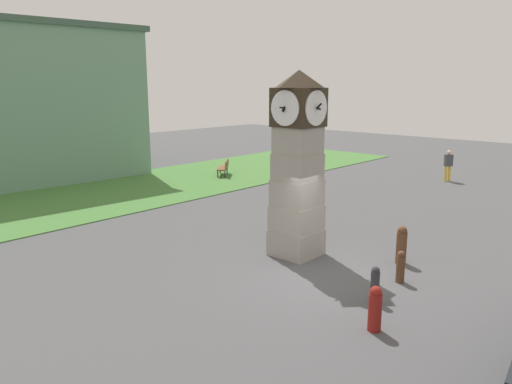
{
  "coord_description": "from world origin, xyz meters",
  "views": [
    {
      "loc": [
        -10.52,
        -7.36,
        5.12
      ],
      "look_at": [
        0.39,
        2.59,
        1.88
      ],
      "focal_mm": 35.0,
      "sensor_mm": 36.0,
      "label": 1
    }
  ],
  "objects": [
    {
      "name": "ground_plane",
      "position": [
        0.0,
        0.0,
        0.0
      ],
      "size": [
        72.21,
        72.21,
        0.0
      ],
      "primitive_type": "plane",
      "color": "#4C4C4F"
    },
    {
      "name": "clock_tower",
      "position": [
        0.98,
        1.48,
        2.72
      ],
      "size": [
        1.66,
        1.56,
        5.48
      ],
      "color": "#9B968C",
      "rests_on": "ground_plane"
    },
    {
      "name": "bollard_near_tower",
      "position": [
        -1.7,
        -2.69,
        0.5
      ],
      "size": [
        0.28,
        0.28,
        1.0
      ],
      "color": "maroon",
      "rests_on": "ground_plane"
    },
    {
      "name": "bollard_mid_row",
      "position": [
        -0.44,
        -1.99,
        0.45
      ],
      "size": [
        0.21,
        0.21,
        0.89
      ],
      "color": "#333338",
      "rests_on": "ground_plane"
    },
    {
      "name": "bollard_far_row",
      "position": [
        1.1,
        -1.87,
        0.44
      ],
      "size": [
        0.22,
        0.22,
        0.86
      ],
      "color": "brown",
      "rests_on": "ground_plane"
    },
    {
      "name": "bollard_end_row",
      "position": [
        2.41,
        -1.24,
        0.56
      ],
      "size": [
        0.3,
        0.3,
        1.11
      ],
      "color": "brown",
      "rests_on": "ground_plane"
    },
    {
      "name": "bench",
      "position": [
        8.64,
        12.54,
        0.52
      ],
      "size": [
        1.56,
        1.44,
        0.9
      ],
      "color": "brown",
      "rests_on": "ground_plane"
    },
    {
      "name": "pedestrian_crossing_lot",
      "position": [
        15.61,
        2.68,
        0.94
      ],
      "size": [
        0.46,
        0.44,
        1.64
      ],
      "color": "gold",
      "rests_on": "ground_plane"
    },
    {
      "name": "grass_verge_far",
      "position": [
        0.03,
        13.24,
        0.02
      ],
      "size": [
        43.33,
        7.98,
        0.04
      ],
      "primitive_type": "cube",
      "color": "#477A38",
      "rests_on": "ground_plane"
    }
  ]
}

